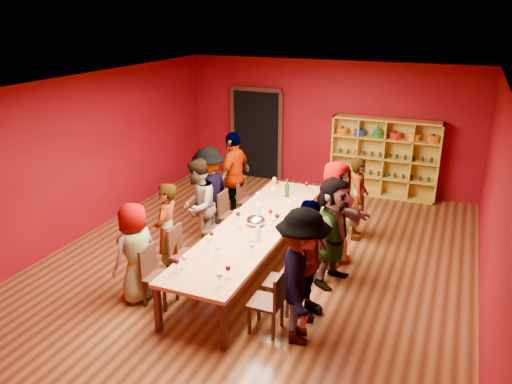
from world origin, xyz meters
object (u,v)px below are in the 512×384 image
chair_person_left_0 (155,272)px  person_left_0 (136,252)px  person_right_1 (307,260)px  wine_bottle (287,190)px  spittoon_bowl (256,221)px  person_left_3 (209,192)px  chair_person_left_4 (246,198)px  person_right_3 (335,213)px  chair_person_right_0 (272,299)px  chair_person_left_1 (182,251)px  person_left_1 (167,231)px  chair_person_right_4 (335,209)px  person_left_2 (198,206)px  chair_person_right_1 (286,279)px  chair_person_left_3 (228,212)px  person_right_4 (358,198)px  person_right_2 (333,231)px  person_right_0 (302,277)px  person_left_4 (234,176)px  chair_person_right_3 (319,232)px  tasting_table (255,228)px  shelving_unit (385,154)px  chair_person_right_2 (307,249)px  chair_person_left_2 (212,226)px

chair_person_left_0 → person_left_0: bearing=180.0°
person_right_1 → wine_bottle: person_right_1 is taller
person_left_0 → spittoon_bowl: bearing=157.6°
person_left_0 → person_left_3: size_ratio=0.89×
chair_person_left_4 → person_right_3: (2.07, -1.03, 0.39)m
person_right_3 → chair_person_right_0: bearing=-164.4°
chair_person_left_1 → chair_person_right_0: bearing=-22.7°
person_left_1 → chair_person_right_4: bearing=130.7°
chair_person_left_1 → person_left_1: size_ratio=0.56×
person_left_2 → chair_person_right_1: bearing=46.2°
chair_person_left_3 → chair_person_left_4: size_ratio=1.00×
chair_person_right_1 → person_right_1: size_ratio=0.51×
person_left_1 → person_right_4: person_left_1 is taller
person_left_1 → person_left_0: bearing=-16.0°
chair_person_left_1 → chair_person_right_1: bearing=-6.5°
chair_person_left_3 → person_right_2: size_ratio=0.51×
person_left_0 → person_right_0: size_ratio=0.83×
person_left_0 → chair_person_left_1: (0.31, 0.75, -0.26)m
chair_person_left_0 → person_right_0: bearing=-0.3°
person_right_0 → chair_person_right_0: bearing=73.9°
chair_person_right_0 → person_right_2: bearing=76.0°
chair_person_left_1 → chair_person_right_0: same height
person_left_4 → wine_bottle: person_left_4 is taller
chair_person_left_0 → person_left_3: size_ratio=0.52×
chair_person_left_4 → person_right_3: size_ratio=0.50×
chair_person_left_3 → chair_person_right_3: size_ratio=1.00×
chair_person_left_1 → person_right_1: person_right_1 is taller
tasting_table → person_right_3: size_ratio=2.53×
shelving_unit → wine_bottle: shelving_unit is taller
tasting_table → chair_person_right_0: chair_person_right_0 is taller
person_left_2 → person_right_3: 2.37m
chair_person_right_2 → spittoon_bowl: size_ratio=2.79×
tasting_table → chair_person_left_1: 1.25m
person_right_4 → person_left_1: bearing=123.7°
chair_person_left_0 → person_right_1: bearing=14.4°
person_left_4 → chair_person_right_4: bearing=97.2°
person_right_1 → person_right_4: (0.12, 2.84, -0.09)m
person_left_0 → person_left_1: (0.06, 0.75, 0.03)m
person_right_0 → person_right_2: 1.60m
person_left_4 → chair_person_left_0: bearing=9.7°
chair_person_left_0 → person_left_4: size_ratio=0.49×
person_left_2 → chair_person_left_1: bearing=0.8°
shelving_unit → tasting_table: bearing=-107.9°
shelving_unit → person_right_2: (-0.09, -4.31, -0.11)m
chair_person_right_3 → tasting_table: bearing=-142.7°
tasting_table → chair_person_left_4: (-0.91, 1.72, -0.20)m
chair_person_right_2 → chair_person_right_3: size_ratio=1.00×
person_right_1 → person_right_2: size_ratio=1.00×
person_right_3 → tasting_table: bearing=142.7°
chair_person_left_2 → chair_person_left_3: 0.68m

